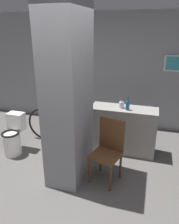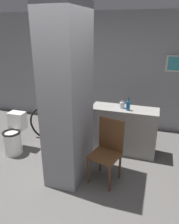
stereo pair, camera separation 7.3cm
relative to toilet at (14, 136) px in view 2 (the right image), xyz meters
The scene contains 9 objects.
ground_plane 1.55m from the toilet, 28.79° to the right, with size 14.00×14.00×0.00m, color #5B5956.
wall_back 2.51m from the toilet, 55.07° to the left, with size 8.00×0.09×2.60m.
pillar_center 1.63m from the toilet, 12.21° to the right, with size 0.53×0.91×2.60m.
counter_shelf 2.09m from the toilet, 18.58° to the left, with size 1.22×0.44×0.88m.
toilet is the anchor object (origin of this frame).
chair_near_pillar 1.90m from the toilet, ahead, with size 0.50×0.50×0.98m.
bicycle 1.07m from the toilet, 36.77° to the left, with size 1.79×0.42×0.77m.
bottle_tall 2.22m from the toilet, 15.88° to the left, with size 0.07×0.07×0.25m.
bottle_short 2.12m from the toilet, 18.82° to the left, with size 0.09×0.09×0.19m.
Camera 2 is at (1.18, -2.35, 2.26)m, focal length 35.00 mm.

